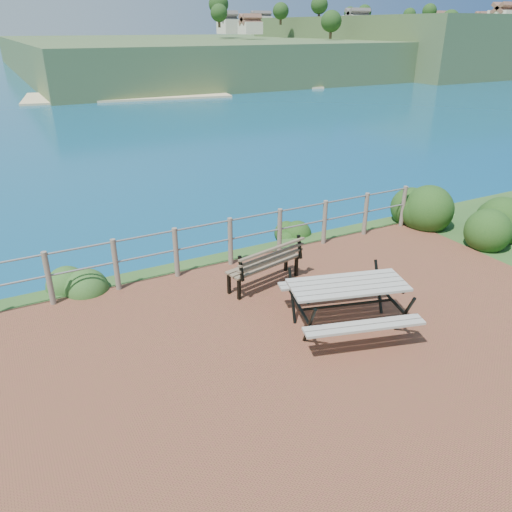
% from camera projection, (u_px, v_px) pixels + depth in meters
% --- Properties ---
extents(ground, '(10.00, 7.00, 0.12)m').
position_uv_depth(ground, '(326.00, 349.00, 7.56)').
color(ground, brown).
rests_on(ground, ground).
extents(safety_railing, '(9.40, 0.10, 1.00)m').
position_uv_depth(safety_railing, '(230.00, 239.00, 10.00)').
color(safety_railing, '#6B5B4C').
rests_on(safety_railing, ground).
extents(distant_bay, '(290.00, 232.36, 24.00)m').
position_uv_depth(distant_bay, '(376.00, 40.00, 244.40)').
color(distant_bay, '#37582C').
rests_on(distant_bay, ground).
extents(picnic_table, '(1.97, 1.54, 0.77)m').
position_uv_depth(picnic_table, '(347.00, 300.00, 7.92)').
color(picnic_table, '#9E9A8E').
rests_on(picnic_table, ground).
extents(park_bench, '(1.59, 0.72, 0.87)m').
position_uv_depth(park_bench, '(264.00, 258.00, 9.20)').
color(park_bench, brown).
rests_on(park_bench, ground).
extents(shrub_right_front, '(1.39, 1.39, 1.98)m').
position_uv_depth(shrub_right_front, '(491.00, 242.00, 11.32)').
color(shrub_right_front, '#173E13').
rests_on(shrub_right_front, ground).
extents(shrub_right_edge, '(1.23, 1.23, 1.75)m').
position_uv_depth(shrub_right_edge, '(424.00, 223.00, 12.39)').
color(shrub_right_edge, '#173E13').
rests_on(shrub_right_edge, ground).
extents(shrub_lip_west, '(0.82, 0.82, 0.58)m').
position_uv_depth(shrub_lip_west, '(73.00, 288.00, 9.33)').
color(shrub_lip_west, '#2C5821').
rests_on(shrub_lip_west, ground).
extents(shrub_lip_east, '(0.68, 0.68, 0.38)m').
position_uv_depth(shrub_lip_east, '(289.00, 233.00, 11.81)').
color(shrub_lip_east, '#173E13').
rests_on(shrub_lip_east, ground).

